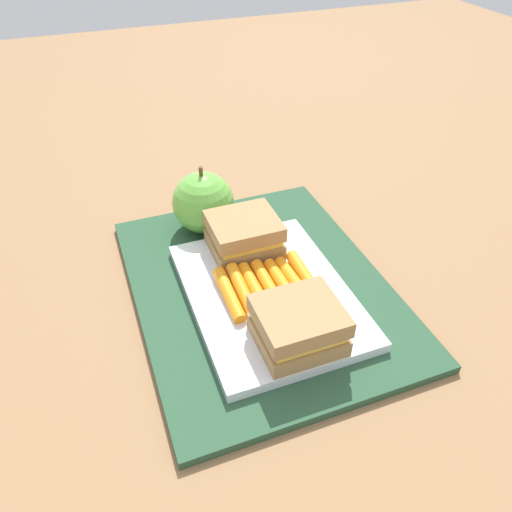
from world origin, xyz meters
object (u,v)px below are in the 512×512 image
(food_tray, at_px, (268,294))
(apple, at_px, (203,203))
(sandwich_half_right, at_px, (244,235))
(carrot_sticks_bundle, at_px, (268,285))
(sandwich_half_left, at_px, (298,325))

(food_tray, distance_m, apple, 0.16)
(sandwich_half_right, height_order, apple, apple)
(food_tray, relative_size, apple, 2.54)
(carrot_sticks_bundle, bearing_deg, sandwich_half_left, 179.97)
(carrot_sticks_bundle, bearing_deg, apple, 10.43)
(sandwich_half_left, distance_m, apple, 0.23)
(sandwich_half_left, height_order, apple, apple)
(food_tray, xyz_separation_m, sandwich_half_right, (0.08, 0.00, 0.03))
(sandwich_half_left, relative_size, apple, 0.88)
(sandwich_half_left, bearing_deg, apple, 6.93)
(sandwich_half_right, relative_size, apple, 0.88)
(carrot_sticks_bundle, bearing_deg, sandwich_half_right, 0.03)
(food_tray, relative_size, carrot_sticks_bundle, 2.23)
(sandwich_half_left, relative_size, sandwich_half_right, 1.00)
(food_tray, relative_size, sandwich_half_left, 2.88)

